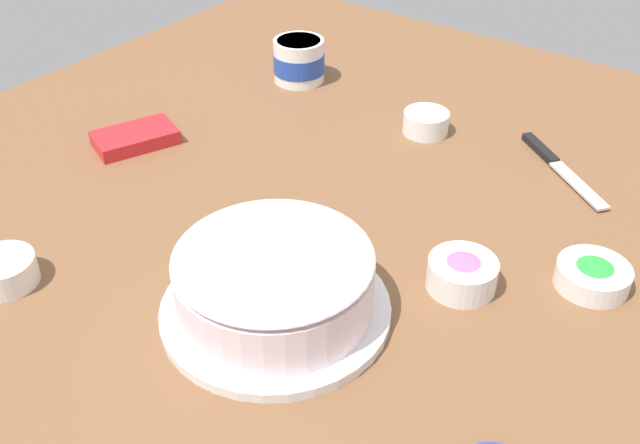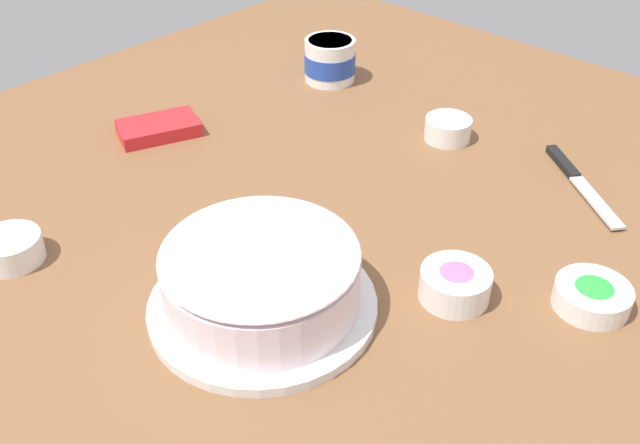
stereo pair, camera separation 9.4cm
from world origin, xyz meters
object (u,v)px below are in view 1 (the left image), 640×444
object	(u,v)px
sprinkle_bowl_pink	(462,272)
sprinkle_bowl_yellow	(3,270)
spreading_knife	(555,163)
frosted_cake	(275,283)
sprinkle_bowl_green	(593,275)
frosting_tub	(299,60)
sprinkle_bowl_orange	(426,122)
candy_box_lower	(135,138)

from	to	relation	value
sprinkle_bowl_pink	sprinkle_bowl_yellow	bearing A→B (deg)	-54.45
spreading_knife	sprinkle_bowl_pink	distance (m)	0.37
frosted_cake	sprinkle_bowl_yellow	world-z (taller)	frosted_cake
spreading_knife	sprinkle_bowl_green	distance (m)	0.30
frosting_tub	sprinkle_bowl_yellow	distance (m)	0.73
frosted_cake	sprinkle_bowl_orange	xyz separation A→B (m)	(-0.52, -0.08, -0.03)
sprinkle_bowl_green	candy_box_lower	distance (m)	0.77
sprinkle_bowl_orange	sprinkle_bowl_yellow	bearing A→B (deg)	-19.42
sprinkle_bowl_yellow	sprinkle_bowl_pink	size ratio (longest dim) A/B	0.94
spreading_knife	sprinkle_bowl_green	size ratio (longest dim) A/B	2.06
frosted_cake	sprinkle_bowl_orange	distance (m)	0.53
frosting_tub	spreading_knife	xyz separation A→B (m)	(0.01, 0.55, -0.04)
sprinkle_bowl_yellow	sprinkle_bowl_green	size ratio (longest dim) A/B	0.89
sprinkle_bowl_green	sprinkle_bowl_yellow	bearing A→B (deg)	-54.08
spreading_knife	sprinkle_bowl_green	bearing A→B (deg)	30.28
sprinkle_bowl_yellow	sprinkle_bowl_pink	xyz separation A→B (m)	(-0.35, 0.49, 0.00)
sprinkle_bowl_yellow	sprinkle_bowl_green	world-z (taller)	sprinkle_bowl_yellow
sprinkle_bowl_pink	frosting_tub	bearing A→B (deg)	-124.02
sprinkle_bowl_yellow	candy_box_lower	bearing A→B (deg)	-158.17
spreading_knife	candy_box_lower	distance (m)	0.71
sprinkle_bowl_yellow	sprinkle_bowl_pink	bearing A→B (deg)	125.55
sprinkle_bowl_yellow	sprinkle_bowl_green	xyz separation A→B (m)	(-0.45, 0.63, -0.00)
sprinkle_bowl_pink	sprinkle_bowl_orange	xyz separation A→B (m)	(-0.34, -0.25, -0.00)
spreading_knife	candy_box_lower	bearing A→B (deg)	-59.58
frosted_cake	spreading_knife	world-z (taller)	frosted_cake
spreading_knife	sprinkle_bowl_green	xyz separation A→B (m)	(0.26, 0.15, 0.01)
frosting_tub	sprinkle_bowl_orange	size ratio (longest dim) A/B	1.27
candy_box_lower	sprinkle_bowl_pink	bearing A→B (deg)	112.16
spreading_knife	frosting_tub	bearing A→B (deg)	-91.42
sprinkle_bowl_pink	candy_box_lower	xyz separation A→B (m)	(-0.00, -0.63, -0.01)
frosted_cake	sprinkle_bowl_yellow	bearing A→B (deg)	-63.17
sprinkle_bowl_orange	candy_box_lower	size ratio (longest dim) A/B	0.59
sprinkle_bowl_orange	sprinkle_bowl_green	bearing A→B (deg)	58.51
sprinkle_bowl_pink	candy_box_lower	bearing A→B (deg)	-90.38
spreading_knife	sprinkle_bowl_yellow	bearing A→B (deg)	-33.53
sprinkle_bowl_yellow	candy_box_lower	size ratio (longest dim) A/B	0.62
frosted_cake	frosting_tub	distance (m)	0.69
sprinkle_bowl_orange	candy_box_lower	xyz separation A→B (m)	(0.33, -0.38, -0.01)
frosting_tub	frosted_cake	bearing A→B (deg)	35.25
sprinkle_bowl_orange	candy_box_lower	world-z (taller)	sprinkle_bowl_orange
sprinkle_bowl_pink	candy_box_lower	distance (m)	0.63
sprinkle_bowl_yellow	frosting_tub	bearing A→B (deg)	-174.33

